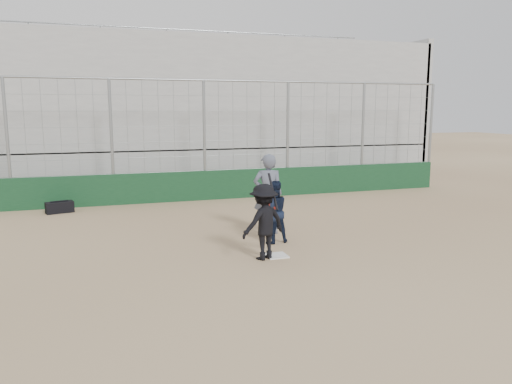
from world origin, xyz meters
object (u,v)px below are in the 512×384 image
object	(u,v)px
umpire	(268,198)
equipment_bag	(60,207)
catcher_crouched	(274,222)
batter_at_plate	(264,222)

from	to	relation	value
umpire	equipment_bag	size ratio (longest dim) A/B	2.12
catcher_crouched	umpire	size ratio (longest dim) A/B	0.56
umpire	equipment_bag	world-z (taller)	umpire
batter_at_plate	catcher_crouched	distance (m)	1.28
batter_at_plate	umpire	distance (m)	2.15
umpire	catcher_crouched	bearing A→B (deg)	93.74
umpire	batter_at_plate	bearing A→B (deg)	82.82
catcher_crouched	equipment_bag	bearing A→B (deg)	133.50
batter_at_plate	equipment_bag	xyz separation A→B (m)	(-4.29, 6.26, -0.62)
catcher_crouched	equipment_bag	xyz separation A→B (m)	(-4.91, 5.18, -0.33)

